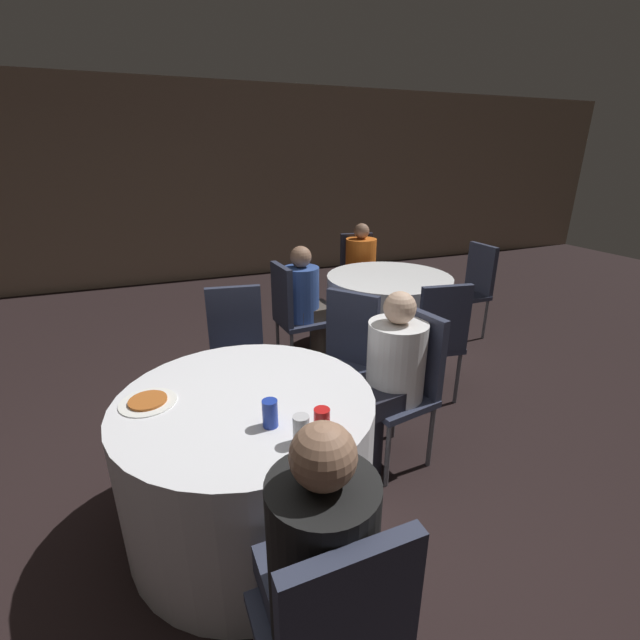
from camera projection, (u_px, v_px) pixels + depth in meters
ground_plane at (265, 508)px, 2.35m from camera, size 16.00×16.00×0.00m
wall_back at (175, 186)px, 6.17m from camera, size 16.00×0.06×2.80m
table_near at (250, 462)px, 2.15m from camera, size 1.23×1.23×0.75m
table_far at (387, 313)px, 4.18m from camera, size 1.19×1.19×0.75m
chair_near_south at (336, 633)px, 1.19m from camera, size 0.41×0.42×0.97m
chair_near_north at (237, 344)px, 3.01m from camera, size 0.45×0.46×0.97m
chair_near_northeast at (346, 351)px, 2.90m from camera, size 0.56×0.56×0.97m
chair_near_east at (407, 376)px, 2.58m from camera, size 0.47×0.46×0.97m
chair_far_south at (437, 333)px, 3.18m from camera, size 0.46×0.46×0.97m
chair_far_east at (473, 283)px, 4.45m from camera, size 0.41×0.40×0.97m
chair_far_west at (291, 309)px, 3.69m from camera, size 0.44×0.43×0.97m
chair_far_north at (358, 268)px, 5.03m from camera, size 0.46×0.46×0.97m
person_blue_shirt at (310, 308)px, 3.77m from camera, size 0.49×0.32×1.11m
person_white_shirt at (385, 383)px, 2.49m from camera, size 0.51×0.38×1.12m
person_orange_shirt at (362, 272)px, 4.87m from camera, size 0.38×0.51×1.11m
person_black_shirt at (313, 575)px, 1.33m from camera, size 0.31×0.50×1.19m
pizza_plate_near at (148, 401)px, 1.97m from camera, size 0.26×0.26×0.02m
soda_can_blue at (270, 413)px, 1.78m from camera, size 0.07×0.07×0.12m
soda_can_silver at (301, 430)px, 1.68m from camera, size 0.07×0.07×0.12m
soda_can_red at (322, 422)px, 1.72m from camera, size 0.07×0.07×0.12m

